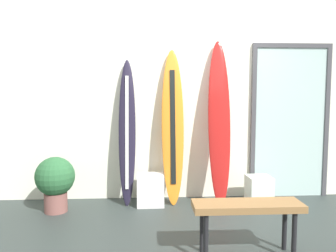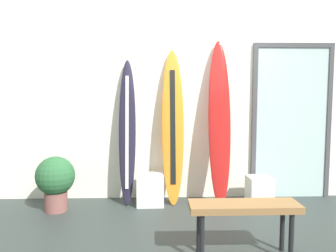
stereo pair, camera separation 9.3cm
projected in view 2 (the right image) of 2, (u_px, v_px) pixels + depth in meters
The scene contains 10 objects.
ground at pixel (193, 233), 3.52m from camera, with size 8.00×8.00×0.04m, color #313937.
wall_back at pixel (184, 97), 4.68m from camera, with size 7.20×0.20×2.80m, color white.
surfboard_charcoal at pixel (127, 133), 4.38m from camera, with size 0.22×0.36×1.90m.
surfboard_sunset at pixel (173, 128), 4.40m from camera, with size 0.30×0.36×2.04m.
surfboard_crimson at pixel (219, 122), 4.36m from camera, with size 0.31×0.49×2.16m.
display_block_left at pixel (150, 190), 4.38m from camera, with size 0.35×0.35×0.40m.
display_block_center at pixel (259, 191), 4.36m from camera, with size 0.31×0.31×0.37m.
glass_door at pixel (291, 119), 4.64m from camera, with size 1.11×0.06×2.14m.
potted_plant at pixel (55, 179), 4.12m from camera, with size 0.48×0.48×0.68m.
bench at pixel (244, 211), 2.94m from camera, with size 0.97×0.29×0.49m.
Camera 2 is at (-0.39, -3.39, 1.43)m, focal length 35.79 mm.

